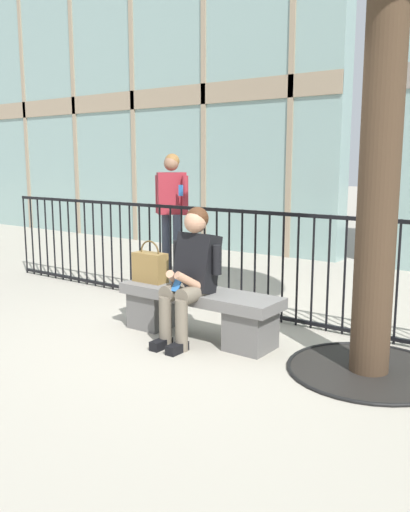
% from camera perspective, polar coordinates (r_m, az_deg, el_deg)
% --- Properties ---
extents(ground_plane, '(60.00, 60.00, 0.00)m').
position_cam_1_polar(ground_plane, '(5.06, -0.67, -8.55)').
color(ground_plane, '#A8A091').
extents(stone_bench, '(1.60, 0.44, 0.45)m').
position_cam_1_polar(stone_bench, '(4.98, -0.68, -5.59)').
color(stone_bench, slate).
rests_on(stone_bench, ground).
extents(seated_person_with_phone, '(0.52, 0.66, 1.21)m').
position_cam_1_polar(seated_person_with_phone, '(4.79, -1.51, -1.57)').
color(seated_person_with_phone, '#6B6051').
rests_on(seated_person_with_phone, ground).
extents(handbag_on_bench, '(0.34, 0.16, 0.41)m').
position_cam_1_polar(handbag_on_bench, '(5.26, -5.82, -1.12)').
color(handbag_on_bench, olive).
rests_on(handbag_on_bench, stone_bench).
extents(bystander_at_railing, '(0.55, 0.43, 1.71)m').
position_cam_1_polar(bystander_at_railing, '(7.37, -3.53, 5.24)').
color(bystander_at_railing, '#383D4C').
rests_on(bystander_at_railing, ground).
extents(plaza_railing, '(7.57, 0.04, 1.12)m').
position_cam_1_polar(plaza_railing, '(5.61, 4.60, -0.75)').
color(plaza_railing, black).
rests_on(plaza_railing, ground).
extents(building_facade_left, '(10.48, 0.43, 9.00)m').
position_cam_1_polar(building_facade_left, '(12.27, -10.35, 23.53)').
color(building_facade_left, '#84A39E').
rests_on(building_facade_left, ground).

